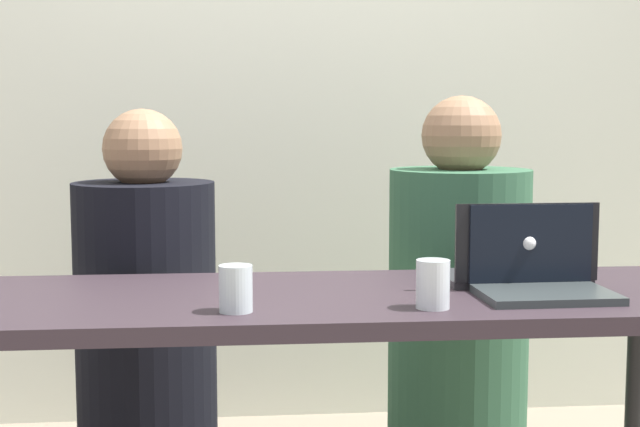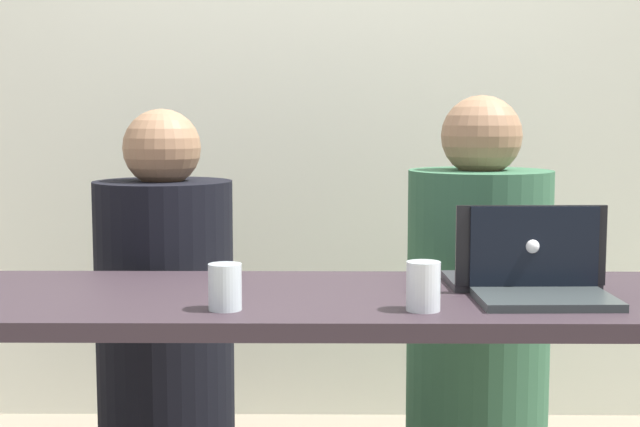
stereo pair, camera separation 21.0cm
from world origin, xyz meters
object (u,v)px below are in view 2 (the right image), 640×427
object	(u,v)px
laptop_back_right	(523,269)
water_glass_right	(423,289)
person_on_right	(478,323)
laptop_front_right	(541,280)
person_on_left	(165,328)
water_glass_left	(225,290)

from	to	relation	value
laptop_back_right	water_glass_right	size ratio (longest dim) A/B	3.40
person_on_right	laptop_front_right	distance (m)	0.66
person_on_left	water_glass_right	world-z (taller)	person_on_left
person_on_right	water_glass_right	xyz separation A→B (m)	(-0.24, -0.73, 0.24)
water_glass_left	water_glass_right	xyz separation A→B (m)	(0.42, -0.00, 0.00)
laptop_front_right	water_glass_right	world-z (taller)	laptop_front_right
person_on_left	laptop_back_right	xyz separation A→B (m)	(0.95, -0.47, 0.26)
laptop_back_right	person_on_right	bearing A→B (deg)	-88.70
person_on_left	laptop_back_right	world-z (taller)	person_on_left
person_on_left	water_glass_right	size ratio (longest dim) A/B	11.11
laptop_front_right	water_glass_right	size ratio (longest dim) A/B	2.88
laptop_front_right	water_glass_left	world-z (taller)	laptop_front_right
laptop_back_right	water_glass_left	xyz separation A→B (m)	(-0.68, -0.26, -0.00)
person_on_left	water_glass_left	bearing A→B (deg)	110.27
person_on_right	water_glass_left	bearing A→B (deg)	59.77
water_glass_right	water_glass_left	bearing A→B (deg)	179.53
laptop_back_right	laptop_front_right	world-z (taller)	laptop_back_right
laptop_back_right	laptop_front_right	size ratio (longest dim) A/B	1.18
person_on_left	water_glass_right	bearing A→B (deg)	133.50
water_glass_left	water_glass_right	size ratio (longest dim) A/B	0.95
water_glass_right	laptop_back_right	bearing A→B (deg)	44.22
laptop_front_right	water_glass_left	distance (m)	0.70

